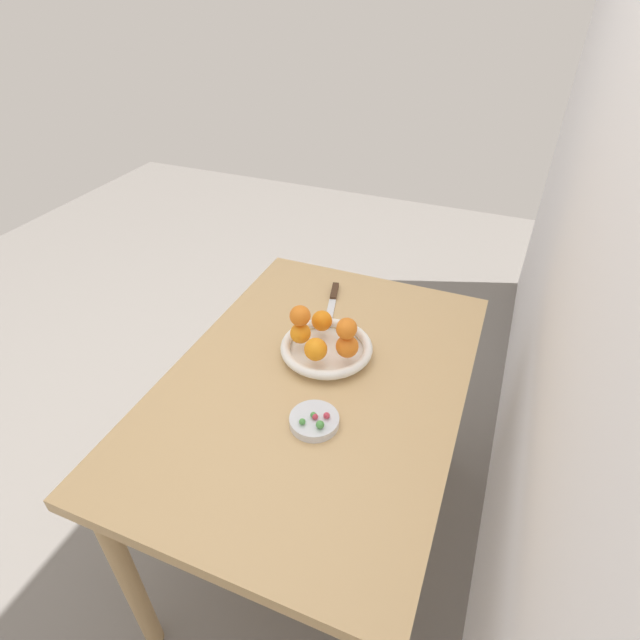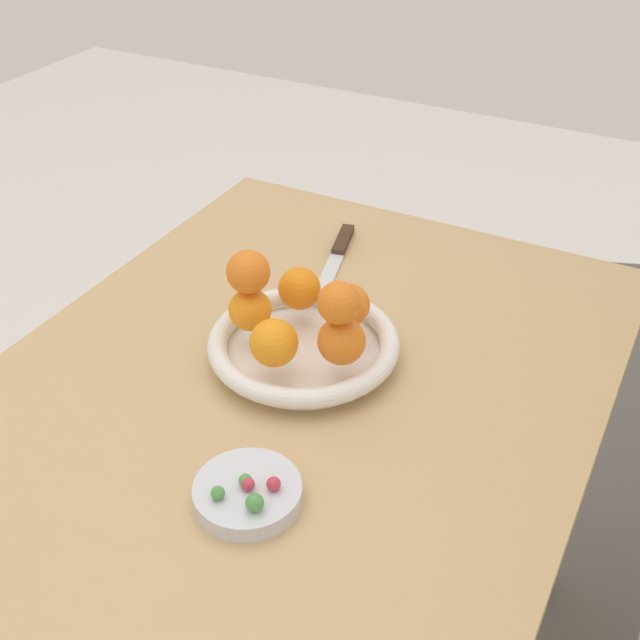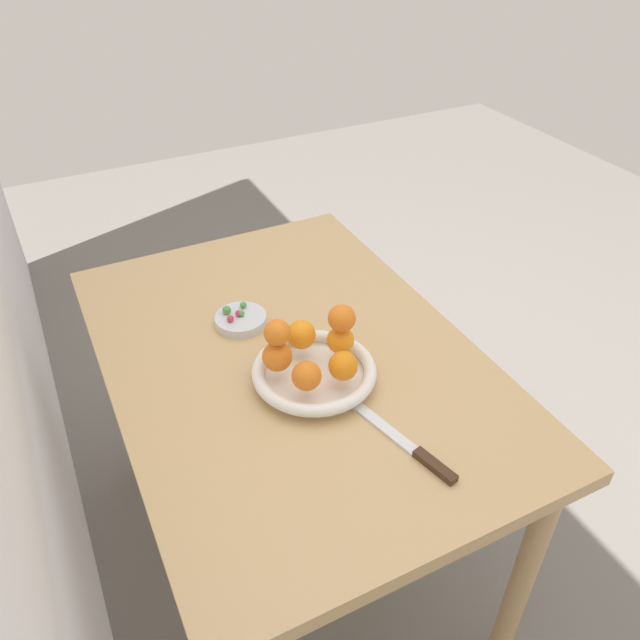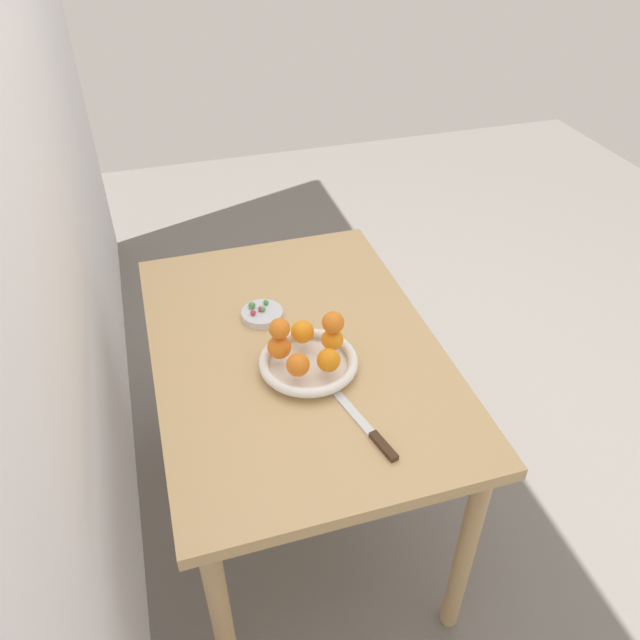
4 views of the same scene
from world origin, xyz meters
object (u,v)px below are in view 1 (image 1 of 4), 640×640
Objects in this scene: knife at (332,302)px; candy_ball_1 at (320,425)px; candy_ball_2 at (302,422)px; candy_ball_4 at (313,415)px; dining_table at (316,402)px; orange_1 at (322,321)px; orange_6 at (300,316)px; orange_2 at (300,333)px; orange_3 at (316,349)px; candy_dish at (314,421)px; candy_ball_3 at (327,416)px; orange_4 at (347,346)px; orange_5 at (346,329)px; orange_0 at (347,328)px; candy_ball_0 at (315,417)px; fruit_bowl at (326,349)px.

candy_ball_1 is at bearing 17.84° from knife.
candy_ball_4 is (-0.03, 0.02, -0.00)m from candy_ball_2.
orange_1 is at bearing -163.79° from dining_table.
orange_6 is at bearing -149.96° from candy_ball_4.
orange_2 reaches higher than dining_table.
candy_ball_1 is (0.26, 0.16, -0.09)m from orange_6.
orange_1 is 0.96× the size of orange_3.
candy_dish is 0.27m from orange_2.
candy_dish is 7.72× the size of candy_ball_2.
candy_ball_4 is (0.23, 0.13, -0.10)m from orange_6.
candy_ball_3 is 0.06× the size of knife.
orange_5 is at bearing -53.96° from orange_4.
orange_4 is 0.15m from orange_6.
orange_4 is 0.26m from candy_ball_2.
orange_0 is 0.99× the size of orange_1.
candy_ball_3 is (0.17, 0.10, -0.04)m from orange_3.
orange_0 is 0.30m from candy_ball_3.
orange_0 is 1.03× the size of orange_6.
dining_table is 0.24m from orange_6.
candy_ball_2 is at bearing -39.97° from candy_ball_0.
candy_ball_4 is (0.23, 0.13, -0.04)m from orange_2.
orange_6 is at bearing -136.56° from dining_table.
candy_ball_0 is at bearing -134.59° from candy_ball_1.
orange_3 is at bearing -3.04° from fruit_bowl.
candy_ball_2 is (0.21, 0.05, -0.04)m from orange_3.
orange_6 is 0.29m from knife.
candy_ball_1 is at bearing 96.92° from candy_ball_2.
orange_1 reaches higher than orange_2.
orange_5 reaches higher than knife.
orange_5 is at bearing 50.16° from orange_1.
orange_6 is 0.30m from candy_ball_2.
knife is (-0.34, -0.08, 0.09)m from dining_table.
candy_dish is 2.01× the size of orange_1.
orange_3 is at bearing -20.42° from orange_0.
orange_4 is 0.31m from knife.
candy_ball_3 reaches higher than candy_dish.
orange_3 is 0.33m from knife.
candy_ball_3 is at bearing 21.42° from fruit_bowl.
orange_0 reaches higher than knife.
candy_ball_2 is at bearing 13.98° from orange_3.
orange_1 reaches higher than candy_dish.
orange_0 is at bearing -162.68° from orange_5.
orange_1 is (-0.31, -0.10, 0.06)m from candy_dish.
orange_6 is 3.91× the size of candy_ball_0.
orange_3 reaches higher than orange_2.
candy_ball_4 is at bearing -0.22° from orange_5.
knife is (-0.49, -0.14, -0.01)m from candy_dish.
candy_ball_2 and candy_ball_3 have the same top height.
orange_1 is 0.97× the size of orange_4.
orange_5 is at bearing 120.10° from orange_3.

